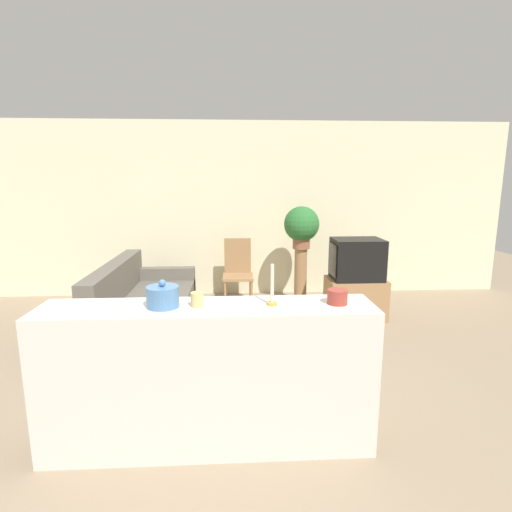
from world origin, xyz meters
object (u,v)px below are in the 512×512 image
at_px(television, 357,259).
at_px(wooden_chair, 238,269).
at_px(potted_plant, 302,225).
at_px(decorative_bowl, 163,296).
at_px(couch, 144,309).

xyz_separation_m(television, wooden_chair, (-1.54, 0.75, -0.29)).
xyz_separation_m(potted_plant, decorative_bowl, (-1.44, -3.11, -0.10)).
bearing_deg(couch, potted_plant, 25.29).
distance_m(wooden_chair, potted_plant, 1.14).
height_order(television, wooden_chair, television).
relative_size(couch, wooden_chair, 2.06).
relative_size(couch, television, 3.05).
xyz_separation_m(couch, potted_plant, (2.06, 0.97, 0.89)).
xyz_separation_m(television, potted_plant, (-0.63, 0.61, 0.38)).
relative_size(potted_plant, decorative_bowl, 2.90).
bearing_deg(wooden_chair, couch, -136.01).
distance_m(television, wooden_chair, 1.74).
xyz_separation_m(couch, wooden_chair, (1.15, 1.11, 0.22)).
xyz_separation_m(wooden_chair, decorative_bowl, (-0.52, -3.24, 0.56)).
distance_m(couch, potted_plant, 2.45).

